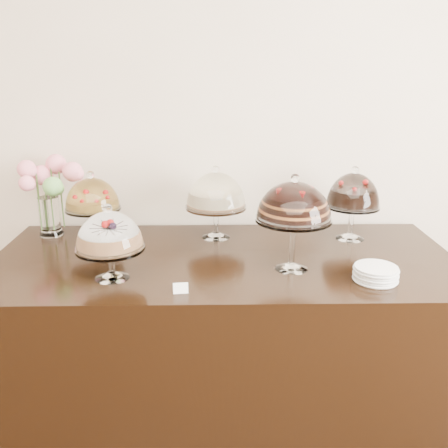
{
  "coord_description": "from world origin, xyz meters",
  "views": [
    {
      "loc": [
        -0.03,
        0.23,
        1.77
      ],
      "look_at": [
        0.01,
        2.4,
        1.08
      ],
      "focal_mm": 40.0,
      "sensor_mm": 36.0,
      "label": 1
    }
  ],
  "objects_px": {
    "cake_stand_dark_choco": "(353,194)",
    "cake_stand_fruit_tart": "(92,197)",
    "cake_stand_sugar_sponge": "(109,235)",
    "flower_vase": "(49,186)",
    "plate_stack": "(376,274)",
    "display_counter": "(224,340)",
    "cake_stand_cheesecake": "(216,193)",
    "cake_stand_choco_layer": "(294,205)"
  },
  "relations": [
    {
      "from": "cake_stand_dark_choco",
      "to": "cake_stand_fruit_tart",
      "type": "distance_m",
      "value": 1.34
    },
    {
      "from": "cake_stand_sugar_sponge",
      "to": "flower_vase",
      "type": "bearing_deg",
      "value": 125.78
    },
    {
      "from": "cake_stand_dark_choco",
      "to": "plate_stack",
      "type": "bearing_deg",
      "value": -93.45
    },
    {
      "from": "display_counter",
      "to": "cake_stand_sugar_sponge",
      "type": "height_order",
      "value": "cake_stand_sugar_sponge"
    },
    {
      "from": "cake_stand_sugar_sponge",
      "to": "cake_stand_dark_choco",
      "type": "xyz_separation_m",
      "value": [
        1.15,
        0.49,
        0.05
      ]
    },
    {
      "from": "cake_stand_cheesecake",
      "to": "cake_stand_fruit_tart",
      "type": "bearing_deg",
      "value": -176.62
    },
    {
      "from": "cake_stand_choco_layer",
      "to": "flower_vase",
      "type": "height_order",
      "value": "cake_stand_choco_layer"
    },
    {
      "from": "cake_stand_sugar_sponge",
      "to": "cake_stand_choco_layer",
      "type": "bearing_deg",
      "value": 6.31
    },
    {
      "from": "cake_stand_cheesecake",
      "to": "cake_stand_sugar_sponge",
      "type": "bearing_deg",
      "value": -130.36
    },
    {
      "from": "display_counter",
      "to": "cake_stand_sugar_sponge",
      "type": "relative_size",
      "value": 6.67
    },
    {
      "from": "cake_stand_cheesecake",
      "to": "flower_vase",
      "type": "xyz_separation_m",
      "value": [
        -0.88,
        0.07,
        0.02
      ]
    },
    {
      "from": "display_counter",
      "to": "cake_stand_dark_choco",
      "type": "distance_m",
      "value": 1.0
    },
    {
      "from": "display_counter",
      "to": "cake_stand_sugar_sponge",
      "type": "xyz_separation_m",
      "value": [
        -0.48,
        -0.24,
        0.65
      ]
    },
    {
      "from": "cake_stand_sugar_sponge",
      "to": "plate_stack",
      "type": "relative_size",
      "value": 1.79
    },
    {
      "from": "plate_stack",
      "to": "cake_stand_sugar_sponge",
      "type": "bearing_deg",
      "value": 177.55
    },
    {
      "from": "cake_stand_fruit_tart",
      "to": "flower_vase",
      "type": "distance_m",
      "value": 0.27
    },
    {
      "from": "display_counter",
      "to": "cake_stand_fruit_tart",
      "type": "height_order",
      "value": "cake_stand_fruit_tart"
    },
    {
      "from": "cake_stand_sugar_sponge",
      "to": "flower_vase",
      "type": "xyz_separation_m",
      "value": [
        -0.43,
        0.6,
        0.07
      ]
    },
    {
      "from": "plate_stack",
      "to": "cake_stand_fruit_tart",
      "type": "bearing_deg",
      "value": 157.61
    },
    {
      "from": "cake_stand_sugar_sponge",
      "to": "flower_vase",
      "type": "relative_size",
      "value": 0.78
    },
    {
      "from": "cake_stand_dark_choco",
      "to": "cake_stand_choco_layer",
      "type": "bearing_deg",
      "value": -132.46
    },
    {
      "from": "cake_stand_fruit_tart",
      "to": "cake_stand_dark_choco",
      "type": "bearing_deg",
      "value": 0.1
    },
    {
      "from": "plate_stack",
      "to": "cake_stand_choco_layer",
      "type": "bearing_deg",
      "value": 158.28
    },
    {
      "from": "cake_stand_dark_choco",
      "to": "cake_stand_fruit_tart",
      "type": "xyz_separation_m",
      "value": [
        -1.34,
        -0.0,
        -0.01
      ]
    },
    {
      "from": "cake_stand_cheesecake",
      "to": "cake_stand_dark_choco",
      "type": "xyz_separation_m",
      "value": [
        0.71,
        -0.03,
        0.0
      ]
    },
    {
      "from": "cake_stand_dark_choco",
      "to": "plate_stack",
      "type": "distance_m",
      "value": 0.58
    },
    {
      "from": "cake_stand_sugar_sponge",
      "to": "plate_stack",
      "type": "bearing_deg",
      "value": -2.45
    },
    {
      "from": "cake_stand_sugar_sponge",
      "to": "cake_stand_cheesecake",
      "type": "bearing_deg",
      "value": 49.64
    },
    {
      "from": "cake_stand_cheesecake",
      "to": "cake_stand_dark_choco",
      "type": "height_order",
      "value": "same"
    },
    {
      "from": "cake_stand_choco_layer",
      "to": "plate_stack",
      "type": "bearing_deg",
      "value": -21.72
    },
    {
      "from": "display_counter",
      "to": "flower_vase",
      "type": "relative_size",
      "value": 5.24
    },
    {
      "from": "flower_vase",
      "to": "cake_stand_dark_choco",
      "type": "bearing_deg",
      "value": -3.79
    },
    {
      "from": "flower_vase",
      "to": "plate_stack",
      "type": "height_order",
      "value": "flower_vase"
    },
    {
      "from": "cake_stand_cheesecake",
      "to": "cake_stand_dark_choco",
      "type": "bearing_deg",
      "value": -2.83
    },
    {
      "from": "cake_stand_choco_layer",
      "to": "plate_stack",
      "type": "height_order",
      "value": "cake_stand_choco_layer"
    },
    {
      "from": "plate_stack",
      "to": "flower_vase",
      "type": "bearing_deg",
      "value": 157.44
    },
    {
      "from": "cake_stand_sugar_sponge",
      "to": "plate_stack",
      "type": "xyz_separation_m",
      "value": [
        1.12,
        -0.05,
        -0.17
      ]
    },
    {
      "from": "cake_stand_dark_choco",
      "to": "plate_stack",
      "type": "xyz_separation_m",
      "value": [
        -0.03,
        -0.54,
        -0.21
      ]
    },
    {
      "from": "cake_stand_cheesecake",
      "to": "cake_stand_fruit_tart",
      "type": "xyz_separation_m",
      "value": [
        -0.63,
        -0.04,
        -0.01
      ]
    },
    {
      "from": "cake_stand_choco_layer",
      "to": "cake_stand_fruit_tart",
      "type": "distance_m",
      "value": 1.05
    },
    {
      "from": "cake_stand_dark_choco",
      "to": "display_counter",
      "type": "bearing_deg",
      "value": -159.25
    },
    {
      "from": "cake_stand_choco_layer",
      "to": "flower_vase",
      "type": "relative_size",
      "value": 1.03
    }
  ]
}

